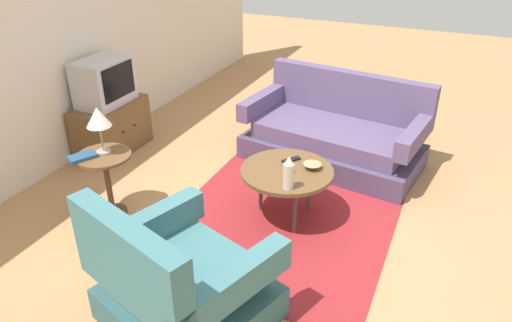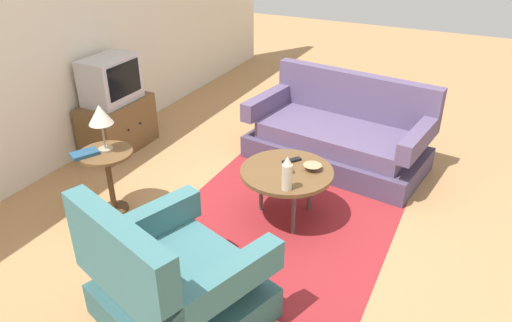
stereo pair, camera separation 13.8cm
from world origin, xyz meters
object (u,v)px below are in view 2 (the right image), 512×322
(couch, at_px, (339,136))
(television, at_px, (110,80))
(vase, at_px, (287,174))
(book, at_px, (84,154))
(bowl, at_px, (312,167))
(side_table, at_px, (108,169))
(table_lamp, at_px, (100,116))
(tv_stand, at_px, (118,125))
(coffee_table, at_px, (287,174))
(tv_remote_dark, at_px, (292,161))
(mug, at_px, (287,169))
(armchair, at_px, (173,284))

(couch, xyz_separation_m, television, (-0.80, 2.32, 0.52))
(couch, distance_m, vase, 1.55)
(book, bearing_deg, bowl, -38.31)
(side_table, relative_size, table_lamp, 1.43)
(tv_stand, relative_size, bowl, 5.32)
(coffee_table, height_order, tv_remote_dark, tv_remote_dark)
(mug, distance_m, tv_remote_dark, 0.22)
(table_lamp, bearing_deg, side_table, -146.09)
(couch, bearing_deg, side_table, 58.23)
(armchair, height_order, book, armchair)
(table_lamp, xyz_separation_m, mug, (0.51, -1.49, -0.39))
(television, xyz_separation_m, table_lamp, (-1.00, -0.78, 0.10))
(couch, bearing_deg, mug, 95.59)
(tv_stand, bearing_deg, couch, -70.95)
(coffee_table, xyz_separation_m, mug, (-0.05, -0.02, 0.08))
(coffee_table, bearing_deg, television, 78.96)
(couch, height_order, bowl, couch)
(coffee_table, bearing_deg, couch, -3.56)
(coffee_table, height_order, side_table, side_table)
(tv_stand, height_order, table_lamp, table_lamp)
(mug, bearing_deg, coffee_table, 24.05)
(tv_stand, height_order, mug, same)
(couch, distance_m, side_table, 2.38)
(side_table, xyz_separation_m, book, (-0.12, 0.11, 0.19))
(armchair, distance_m, book, 1.58)
(couch, distance_m, television, 2.51)
(couch, distance_m, tv_remote_dark, 1.10)
(side_table, relative_size, tv_remote_dark, 3.49)
(tv_stand, xyz_separation_m, mug, (-0.49, -2.26, 0.24))
(vase, distance_m, tv_remote_dark, 0.48)
(coffee_table, relative_size, vase, 2.75)
(couch, bearing_deg, television, 27.05)
(bowl, bearing_deg, mug, 131.68)
(side_table, bearing_deg, table_lamp, 33.91)
(television, xyz_separation_m, mug, (-0.49, -2.27, -0.29))
(table_lamp, distance_m, book, 0.35)
(couch, xyz_separation_m, vase, (-1.52, -0.04, 0.33))
(tv_remote_dark, bearing_deg, book, 155.06)
(table_lamp, bearing_deg, armchair, -124.26)
(bowl, bearing_deg, coffee_table, 118.06)
(tv_stand, height_order, book, book)
(armchair, bearing_deg, book, 171.19)
(mug, xyz_separation_m, book, (-0.66, 1.58, 0.09))
(armchair, height_order, mug, armchair)
(side_table, distance_m, vase, 1.60)
(couch, distance_m, book, 2.57)
(mug, bearing_deg, television, 77.89)
(television, relative_size, vase, 2.08)
(couch, distance_m, bowl, 1.16)
(armchair, distance_m, vase, 1.23)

